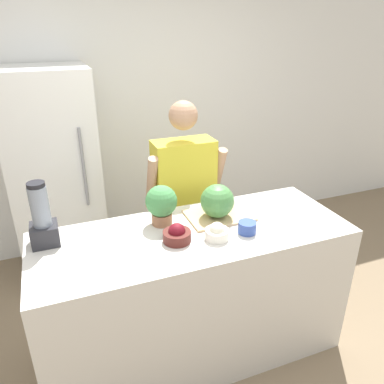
{
  "coord_description": "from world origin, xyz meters",
  "views": [
    {
      "loc": [
        -0.72,
        -1.45,
        2.09
      ],
      "look_at": [
        0.0,
        0.4,
        1.19
      ],
      "focal_mm": 35.0,
      "sensor_mm": 36.0,
      "label": 1
    }
  ],
  "objects_px": {
    "bowl_cherries": "(177,235)",
    "bowl_small_blue": "(247,227)",
    "person": "(184,203)",
    "bowl_cream": "(217,232)",
    "potted_plant": "(161,203)",
    "watermelon": "(217,201)",
    "blender": "(42,220)",
    "refrigerator": "(56,178)"
  },
  "relations": [
    {
      "from": "bowl_cherries",
      "to": "bowl_small_blue",
      "type": "distance_m",
      "value": 0.43
    },
    {
      "from": "person",
      "to": "bowl_small_blue",
      "type": "height_order",
      "value": "person"
    },
    {
      "from": "person",
      "to": "bowl_cherries",
      "type": "height_order",
      "value": "person"
    },
    {
      "from": "bowl_cherries",
      "to": "bowl_cream",
      "type": "relative_size",
      "value": 1.16
    },
    {
      "from": "bowl_cream",
      "to": "potted_plant",
      "type": "height_order",
      "value": "potted_plant"
    },
    {
      "from": "watermelon",
      "to": "bowl_cream",
      "type": "bearing_deg",
      "value": -114.61
    },
    {
      "from": "watermelon",
      "to": "bowl_small_blue",
      "type": "xyz_separation_m",
      "value": [
        0.09,
        -0.24,
        -0.09
      ]
    },
    {
      "from": "person",
      "to": "watermelon",
      "type": "distance_m",
      "value": 0.59
    },
    {
      "from": "blender",
      "to": "person",
      "type": "bearing_deg",
      "value": 24.26
    },
    {
      "from": "potted_plant",
      "to": "bowl_small_blue",
      "type": "bearing_deg",
      "value": -33.53
    },
    {
      "from": "bowl_cream",
      "to": "potted_plant",
      "type": "distance_m",
      "value": 0.39
    },
    {
      "from": "bowl_cherries",
      "to": "bowl_small_blue",
      "type": "bearing_deg",
      "value": -8.62
    },
    {
      "from": "bowl_cherries",
      "to": "bowl_small_blue",
      "type": "relative_size",
      "value": 1.51
    },
    {
      "from": "bowl_small_blue",
      "to": "blender",
      "type": "distance_m",
      "value": 1.17
    },
    {
      "from": "bowl_cream",
      "to": "potted_plant",
      "type": "relative_size",
      "value": 0.55
    },
    {
      "from": "bowl_cherries",
      "to": "bowl_small_blue",
      "type": "height_order",
      "value": "bowl_cherries"
    },
    {
      "from": "watermelon",
      "to": "bowl_cherries",
      "type": "bearing_deg",
      "value": -152.67
    },
    {
      "from": "bowl_cherries",
      "to": "blender",
      "type": "height_order",
      "value": "blender"
    },
    {
      "from": "person",
      "to": "bowl_cream",
      "type": "relative_size",
      "value": 11.34
    },
    {
      "from": "watermelon",
      "to": "blender",
      "type": "relative_size",
      "value": 0.57
    },
    {
      "from": "refrigerator",
      "to": "bowl_small_blue",
      "type": "relative_size",
      "value": 16.57
    },
    {
      "from": "refrigerator",
      "to": "blender",
      "type": "bearing_deg",
      "value": -95.17
    },
    {
      "from": "bowl_cream",
      "to": "potted_plant",
      "type": "bearing_deg",
      "value": 130.65
    },
    {
      "from": "bowl_cream",
      "to": "bowl_small_blue",
      "type": "height_order",
      "value": "bowl_cream"
    },
    {
      "from": "bowl_cream",
      "to": "blender",
      "type": "xyz_separation_m",
      "value": [
        -0.93,
        0.31,
        0.11
      ]
    },
    {
      "from": "refrigerator",
      "to": "bowl_small_blue",
      "type": "bearing_deg",
      "value": -54.67
    },
    {
      "from": "bowl_small_blue",
      "to": "blender",
      "type": "bearing_deg",
      "value": 164.55
    },
    {
      "from": "blender",
      "to": "refrigerator",
      "type": "bearing_deg",
      "value": 84.83
    },
    {
      "from": "watermelon",
      "to": "blender",
      "type": "xyz_separation_m",
      "value": [
        -1.04,
        0.08,
        0.03
      ]
    },
    {
      "from": "bowl_small_blue",
      "to": "potted_plant",
      "type": "relative_size",
      "value": 0.43
    },
    {
      "from": "person",
      "to": "bowl_cherries",
      "type": "relative_size",
      "value": 9.78
    },
    {
      "from": "person",
      "to": "potted_plant",
      "type": "relative_size",
      "value": 6.28
    },
    {
      "from": "bowl_cherries",
      "to": "bowl_cream",
      "type": "distance_m",
      "value": 0.23
    },
    {
      "from": "refrigerator",
      "to": "watermelon",
      "type": "xyz_separation_m",
      "value": [
        0.93,
        -1.21,
        0.17
      ]
    },
    {
      "from": "person",
      "to": "bowl_cream",
      "type": "distance_m",
      "value": 0.78
    },
    {
      "from": "person",
      "to": "potted_plant",
      "type": "distance_m",
      "value": 0.63
    },
    {
      "from": "person",
      "to": "bowl_small_blue",
      "type": "xyz_separation_m",
      "value": [
        0.12,
        -0.76,
        0.17
      ]
    },
    {
      "from": "person",
      "to": "watermelon",
      "type": "relative_size",
      "value": 7.44
    },
    {
      "from": "bowl_cream",
      "to": "blender",
      "type": "height_order",
      "value": "blender"
    },
    {
      "from": "bowl_small_blue",
      "to": "bowl_cherries",
      "type": "bearing_deg",
      "value": 171.38
    },
    {
      "from": "bowl_cherries",
      "to": "potted_plant",
      "type": "bearing_deg",
      "value": 94.95
    },
    {
      "from": "refrigerator",
      "to": "potted_plant",
      "type": "xyz_separation_m",
      "value": [
        0.58,
        -1.15,
        0.18
      ]
    }
  ]
}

